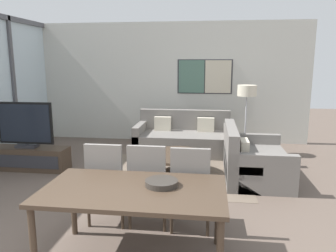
# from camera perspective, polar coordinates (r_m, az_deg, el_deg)

# --- Properties ---
(wall_back) EXTENTS (6.84, 0.09, 2.80)m
(wall_back) POSITION_cam_1_polar(r_m,az_deg,el_deg) (7.87, -0.90, 7.58)
(wall_back) COLOR silver
(wall_back) RESTS_ON ground_plane
(area_rug) EXTENTS (2.47, 2.12, 0.01)m
(area_rug) POSITION_cam_1_polar(r_m,az_deg,el_deg) (5.67, 1.43, -8.28)
(area_rug) COLOR #706051
(area_rug) RESTS_ON ground_plane
(tv_console) EXTENTS (1.44, 0.42, 0.40)m
(tv_console) POSITION_cam_1_polar(r_m,az_deg,el_deg) (6.36, -23.18, -5.18)
(tv_console) COLOR #423326
(tv_console) RESTS_ON ground_plane
(television) EXTENTS (1.00, 0.20, 0.81)m
(television) POSITION_cam_1_polar(r_m,az_deg,el_deg) (6.23, -23.59, 0.10)
(television) COLOR #2D2D33
(television) RESTS_ON tv_console
(sofa_main) EXTENTS (1.97, 0.99, 0.86)m
(sofa_main) POSITION_cam_1_polar(r_m,az_deg,el_deg) (6.97, 2.69, -2.28)
(sofa_main) COLOR slate
(sofa_main) RESTS_ON ground_plane
(sofa_side) EXTENTS (0.99, 1.50, 0.86)m
(sofa_side) POSITION_cam_1_polar(r_m,az_deg,el_deg) (5.56, 14.19, -6.08)
(sofa_side) COLOR slate
(sofa_side) RESTS_ON ground_plane
(coffee_table) EXTENTS (1.09, 1.09, 0.35)m
(coffee_table) POSITION_cam_1_polar(r_m,az_deg,el_deg) (5.59, 1.44, -5.75)
(coffee_table) COLOR #423326
(coffee_table) RESTS_ON ground_plane
(dining_table) EXTENTS (1.69, 0.95, 0.74)m
(dining_table) POSITION_cam_1_polar(r_m,az_deg,el_deg) (3.11, -5.94, -11.93)
(dining_table) COLOR #423326
(dining_table) RESTS_ON ground_plane
(dining_chair_left) EXTENTS (0.46, 0.46, 0.99)m
(dining_chair_left) POSITION_cam_1_polar(r_m,az_deg,el_deg) (3.91, -10.51, -9.18)
(dining_chair_left) COLOR gray
(dining_chair_left) RESTS_ON ground_plane
(dining_chair_centre) EXTENTS (0.46, 0.46, 0.99)m
(dining_chair_centre) POSITION_cam_1_polar(r_m,az_deg,el_deg) (3.80, -3.42, -9.63)
(dining_chair_centre) COLOR gray
(dining_chair_centre) RESTS_ON ground_plane
(dining_chair_right) EXTENTS (0.46, 0.46, 0.99)m
(dining_chair_right) POSITION_cam_1_polar(r_m,az_deg,el_deg) (3.70, 3.96, -10.18)
(dining_chair_right) COLOR gray
(dining_chair_right) RESTS_ON ground_plane
(fruit_bowl) EXTENTS (0.31, 0.31, 0.05)m
(fruit_bowl) POSITION_cam_1_polar(r_m,az_deg,el_deg) (3.12, -1.13, -9.80)
(fruit_bowl) COLOR #332D28
(fruit_bowl) RESTS_ON dining_table
(floor_lamp) EXTENTS (0.38, 0.38, 1.43)m
(floor_lamp) POSITION_cam_1_polar(r_m,az_deg,el_deg) (6.79, 13.56, 5.24)
(floor_lamp) COLOR #2D2D33
(floor_lamp) RESTS_ON ground_plane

